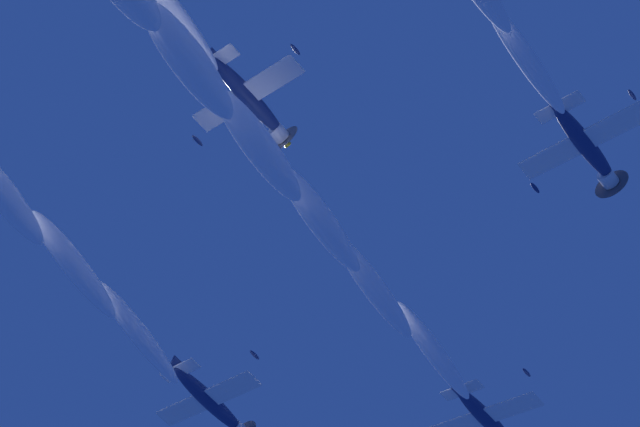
{
  "coord_description": "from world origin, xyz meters",
  "views": [
    {
      "loc": [
        -21.94,
        28.42,
        2.1
      ],
      "look_at": [
        -3.49,
        14.05,
        66.69
      ],
      "focal_mm": 62.43,
      "sensor_mm": 36.0,
      "label": 1
    }
  ],
  "objects_px": {
    "airplane_left_wingman": "(211,403)",
    "airplane_slot_tail": "(250,100)",
    "airplane_lead": "(487,420)",
    "airplane_right_wingman": "(586,146)"
  },
  "relations": [
    {
      "from": "airplane_lead",
      "to": "airplane_left_wingman",
      "type": "xyz_separation_m",
      "value": [
        9.65,
        16.79,
        -2.36
      ]
    },
    {
      "from": "airplane_left_wingman",
      "to": "airplane_slot_tail",
      "type": "xyz_separation_m",
      "value": [
        -17.9,
        10.2,
        2.63
      ]
    },
    {
      "from": "airplane_right_wingman",
      "to": "airplane_slot_tail",
      "type": "height_order",
      "value": "airplane_slot_tail"
    },
    {
      "from": "airplane_lead",
      "to": "airplane_right_wingman",
      "type": "bearing_deg",
      "value": 155.61
    },
    {
      "from": "airplane_left_wingman",
      "to": "airplane_slot_tail",
      "type": "height_order",
      "value": "airplane_slot_tail"
    },
    {
      "from": "airplane_lead",
      "to": "airplane_slot_tail",
      "type": "xyz_separation_m",
      "value": [
        -8.24,
        26.99,
        0.27
      ]
    },
    {
      "from": "airplane_lead",
      "to": "airplane_right_wingman",
      "type": "distance_m",
      "value": 21.21
    },
    {
      "from": "airplane_right_wingman",
      "to": "airplane_slot_tail",
      "type": "bearing_deg",
      "value": 58.89
    },
    {
      "from": "airplane_slot_tail",
      "to": "airplane_lead",
      "type": "bearing_deg",
      "value": -73.02
    },
    {
      "from": "airplane_right_wingman",
      "to": "airplane_lead",
      "type": "bearing_deg",
      "value": -24.39
    }
  ]
}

